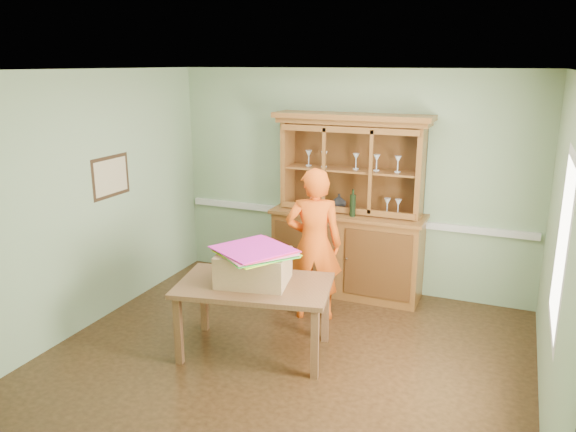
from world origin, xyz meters
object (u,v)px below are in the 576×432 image
at_px(person, 314,244).
at_px(cardboard_box, 254,267).
at_px(dining_table, 254,292).
at_px(china_hutch, 348,232).

bearing_deg(person, cardboard_box, 55.82).
xyz_separation_m(cardboard_box, person, (0.27, 0.95, -0.03)).
bearing_deg(cardboard_box, person, 74.36).
relative_size(dining_table, cardboard_box, 2.43).
height_order(dining_table, person, person).
bearing_deg(china_hutch, cardboard_box, -102.92).
height_order(china_hutch, person, china_hutch).
height_order(dining_table, cardboard_box, cardboard_box).
xyz_separation_m(dining_table, cardboard_box, (-0.01, 0.02, 0.24)).
bearing_deg(dining_table, cardboard_box, 112.29).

